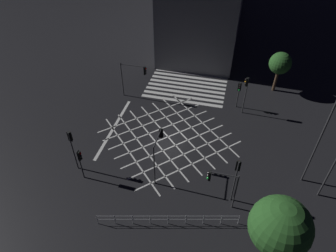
{
  "coord_description": "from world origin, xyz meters",
  "views": [
    {
      "loc": [
        -5.35,
        21.46,
        20.4
      ],
      "look_at": [
        0.0,
        0.0,
        1.43
      ],
      "focal_mm": 32.0,
      "sensor_mm": 36.0,
      "label": 1
    }
  ],
  "objects_px": {
    "traffic_light_nw_cross": "(237,173)",
    "traffic_light_sw_main": "(246,88)",
    "traffic_light_ne_main": "(80,159)",
    "street_lamp_east": "(325,127)",
    "street_tree_far": "(280,227)",
    "street_tree_near": "(280,64)",
    "traffic_light_nw_main": "(221,182)",
    "traffic_light_median_north": "(158,146)",
    "traffic_light_se_main": "(134,73)",
    "traffic_light_sw_cross": "(239,90)",
    "traffic_light_ne_cross": "(72,143)"
  },
  "relations": [
    {
      "from": "traffic_light_ne_cross",
      "to": "traffic_light_se_main",
      "type": "relative_size",
      "value": 0.99
    },
    {
      "from": "traffic_light_sw_main",
      "to": "street_tree_near",
      "type": "relative_size",
      "value": 0.9
    },
    {
      "from": "traffic_light_se_main",
      "to": "street_lamp_east",
      "type": "relative_size",
      "value": 0.45
    },
    {
      "from": "traffic_light_se_main",
      "to": "street_tree_near",
      "type": "distance_m",
      "value": 16.64
    },
    {
      "from": "traffic_light_nw_main",
      "to": "traffic_light_se_main",
      "type": "distance_m",
      "value": 16.78
    },
    {
      "from": "traffic_light_median_north",
      "to": "traffic_light_ne_cross",
      "type": "xyz_separation_m",
      "value": [
        7.18,
        1.21,
        -0.16
      ]
    },
    {
      "from": "traffic_light_nw_main",
      "to": "street_lamp_east",
      "type": "height_order",
      "value": "street_lamp_east"
    },
    {
      "from": "street_lamp_east",
      "to": "traffic_light_nw_main",
      "type": "bearing_deg",
      "value": 31.91
    },
    {
      "from": "traffic_light_nw_cross",
      "to": "street_lamp_east",
      "type": "xyz_separation_m",
      "value": [
        -5.77,
        -3.46,
        2.84
      ]
    },
    {
      "from": "traffic_light_sw_main",
      "to": "traffic_light_nw_main",
      "type": "height_order",
      "value": "traffic_light_sw_main"
    },
    {
      "from": "traffic_light_nw_main",
      "to": "traffic_light_sw_cross",
      "type": "bearing_deg",
      "value": -92.26
    },
    {
      "from": "traffic_light_median_north",
      "to": "street_lamp_east",
      "type": "height_order",
      "value": "street_lamp_east"
    },
    {
      "from": "traffic_light_median_north",
      "to": "traffic_light_nw_main",
      "type": "height_order",
      "value": "traffic_light_median_north"
    },
    {
      "from": "traffic_light_sw_cross",
      "to": "traffic_light_ne_cross",
      "type": "relative_size",
      "value": 0.75
    },
    {
      "from": "traffic_light_ne_main",
      "to": "street_lamp_east",
      "type": "height_order",
      "value": "street_lamp_east"
    },
    {
      "from": "traffic_light_ne_main",
      "to": "traffic_light_median_north",
      "type": "distance_m",
      "value": 6.51
    },
    {
      "from": "traffic_light_nw_cross",
      "to": "street_tree_near",
      "type": "bearing_deg",
      "value": -11.83
    },
    {
      "from": "traffic_light_sw_main",
      "to": "traffic_light_nw_main",
      "type": "bearing_deg",
      "value": 84.8
    },
    {
      "from": "traffic_light_nw_cross",
      "to": "traffic_light_sw_main",
      "type": "bearing_deg",
      "value": -0.48
    },
    {
      "from": "traffic_light_sw_cross",
      "to": "street_lamp_east",
      "type": "distance_m",
      "value": 11.75
    },
    {
      "from": "traffic_light_ne_main",
      "to": "traffic_light_se_main",
      "type": "relative_size",
      "value": 0.76
    },
    {
      "from": "traffic_light_sw_main",
      "to": "traffic_light_se_main",
      "type": "bearing_deg",
      "value": -0.08
    },
    {
      "from": "traffic_light_sw_cross",
      "to": "street_tree_near",
      "type": "distance_m",
      "value": 6.33
    },
    {
      "from": "traffic_light_median_north",
      "to": "traffic_light_nw_main",
      "type": "distance_m",
      "value": 5.8
    },
    {
      "from": "traffic_light_ne_main",
      "to": "traffic_light_nw_main",
      "type": "relative_size",
      "value": 0.85
    },
    {
      "from": "traffic_light_sw_main",
      "to": "traffic_light_nw_cross",
      "type": "height_order",
      "value": "traffic_light_nw_cross"
    },
    {
      "from": "street_lamp_east",
      "to": "street_tree_near",
      "type": "bearing_deg",
      "value": -81.15
    },
    {
      "from": "traffic_light_ne_cross",
      "to": "traffic_light_se_main",
      "type": "distance_m",
      "value": 11.83
    },
    {
      "from": "traffic_light_se_main",
      "to": "street_tree_near",
      "type": "bearing_deg",
      "value": 19.08
    },
    {
      "from": "traffic_light_ne_main",
      "to": "traffic_light_sw_main",
      "type": "xyz_separation_m",
      "value": [
        -12.62,
        -12.65,
        0.83
      ]
    },
    {
      "from": "traffic_light_nw_cross",
      "to": "street_tree_far",
      "type": "height_order",
      "value": "street_tree_far"
    },
    {
      "from": "traffic_light_nw_main",
      "to": "traffic_light_ne_cross",
      "type": "distance_m",
      "value": 12.61
    },
    {
      "from": "street_tree_far",
      "to": "traffic_light_sw_cross",
      "type": "bearing_deg",
      "value": -79.21
    },
    {
      "from": "traffic_light_median_north",
      "to": "traffic_light_nw_main",
      "type": "relative_size",
      "value": 1.14
    },
    {
      "from": "traffic_light_sw_main",
      "to": "street_tree_far",
      "type": "distance_m",
      "value": 16.53
    },
    {
      "from": "traffic_light_ne_main",
      "to": "traffic_light_se_main",
      "type": "height_order",
      "value": "traffic_light_se_main"
    },
    {
      "from": "traffic_light_ne_main",
      "to": "traffic_light_sw_main",
      "type": "distance_m",
      "value": 17.89
    },
    {
      "from": "traffic_light_sw_main",
      "to": "street_tree_far",
      "type": "relative_size",
      "value": 0.73
    },
    {
      "from": "street_tree_near",
      "to": "traffic_light_nw_main",
      "type": "bearing_deg",
      "value": 75.51
    },
    {
      "from": "traffic_light_nw_main",
      "to": "traffic_light_se_main",
      "type": "bearing_deg",
      "value": -48.77
    },
    {
      "from": "traffic_light_ne_cross",
      "to": "street_tree_far",
      "type": "relative_size",
      "value": 0.7
    },
    {
      "from": "traffic_light_sw_main",
      "to": "traffic_light_se_main",
      "type": "height_order",
      "value": "traffic_light_sw_main"
    },
    {
      "from": "traffic_light_sw_cross",
      "to": "traffic_light_ne_main",
      "type": "bearing_deg",
      "value": -41.66
    },
    {
      "from": "traffic_light_sw_cross",
      "to": "street_tree_far",
      "type": "distance_m",
      "value": 17.54
    },
    {
      "from": "traffic_light_sw_cross",
      "to": "traffic_light_median_north",
      "type": "bearing_deg",
      "value": -27.58
    },
    {
      "from": "traffic_light_sw_cross",
      "to": "traffic_light_nw_main",
      "type": "xyz_separation_m",
      "value": [
        0.53,
        13.44,
        0.52
      ]
    },
    {
      "from": "traffic_light_nw_cross",
      "to": "traffic_light_se_main",
      "type": "bearing_deg",
      "value": 45.64
    },
    {
      "from": "traffic_light_ne_main",
      "to": "traffic_light_nw_cross",
      "type": "relative_size",
      "value": 0.73
    },
    {
      "from": "traffic_light_median_north",
      "to": "traffic_light_se_main",
      "type": "bearing_deg",
      "value": 28.27
    },
    {
      "from": "traffic_light_median_north",
      "to": "traffic_light_sw_cross",
      "type": "xyz_separation_m",
      "value": [
        -5.93,
        -11.35,
        -0.91
      ]
    }
  ]
}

